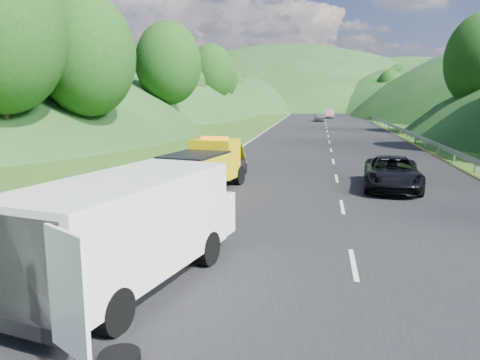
% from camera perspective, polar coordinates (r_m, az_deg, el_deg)
% --- Properties ---
extents(ground, '(320.00, 320.00, 0.00)m').
position_cam_1_polar(ground, '(13.97, 0.64, -6.74)').
color(ground, '#38661E').
rests_on(ground, ground).
extents(road_surface, '(14.00, 200.00, 0.02)m').
position_cam_1_polar(road_surface, '(53.36, 10.60, 5.83)').
color(road_surface, black).
rests_on(road_surface, ground).
extents(guardrail, '(0.06, 140.00, 1.52)m').
position_cam_1_polar(guardrail, '(66.33, 16.79, 6.43)').
color(guardrail, gray).
rests_on(guardrail, ground).
extents(tree_line_left, '(14.00, 140.00, 14.00)m').
position_cam_1_polar(tree_line_left, '(76.27, -6.53, 7.27)').
color(tree_line_left, '#244E17').
rests_on(tree_line_left, ground).
extents(tree_line_right, '(14.00, 140.00, 14.00)m').
position_cam_1_polar(tree_line_right, '(76.24, 25.65, 6.31)').
color(tree_line_right, '#244E17').
rests_on(tree_line_right, ground).
extents(hills_backdrop, '(201.00, 288.60, 44.00)m').
position_cam_1_polar(hills_backdrop, '(148.01, 11.41, 8.63)').
color(hills_backdrop, '#2D5B23').
rests_on(hills_backdrop, ground).
extents(tow_truck, '(2.90, 5.54, 2.27)m').
position_cam_1_polar(tow_truck, '(20.12, -4.21, 1.78)').
color(tow_truck, black).
rests_on(tow_truck, ground).
extents(white_van, '(4.37, 7.27, 2.42)m').
position_cam_1_polar(white_van, '(10.31, -13.23, -5.37)').
color(white_van, black).
rests_on(white_van, ground).
extents(woman, '(0.44, 0.57, 1.49)m').
position_cam_1_polar(woman, '(15.09, -13.44, -5.72)').
color(woman, white).
rests_on(woman, ground).
extents(child, '(0.58, 0.52, 0.98)m').
position_cam_1_polar(child, '(14.76, -4.83, -5.83)').
color(child, tan).
rests_on(child, ground).
extents(worker, '(1.05, 0.61, 1.62)m').
position_cam_1_polar(worker, '(8.98, -19.63, -17.56)').
color(worker, black).
rests_on(worker, ground).
extents(suitcase, '(0.41, 0.29, 0.59)m').
position_cam_1_polar(suitcase, '(15.12, -17.79, -4.75)').
color(suitcase, '#52543F').
rests_on(suitcase, ground).
extents(passing_suv, '(2.79, 5.27, 1.41)m').
position_cam_1_polar(passing_suv, '(21.64, 17.96, -1.07)').
color(passing_suv, black).
rests_on(passing_suv, ground).
extents(dist_car_a, '(1.52, 3.77, 1.28)m').
position_cam_1_polar(dist_car_a, '(73.11, 9.65, 7.05)').
color(dist_car_a, '#4D4D52').
rests_on(dist_car_a, ground).
extents(dist_car_b, '(1.58, 4.54, 1.50)m').
position_cam_1_polar(dist_car_b, '(83.42, 10.81, 7.42)').
color(dist_car_b, '#7C5365').
rests_on(dist_car_b, ground).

